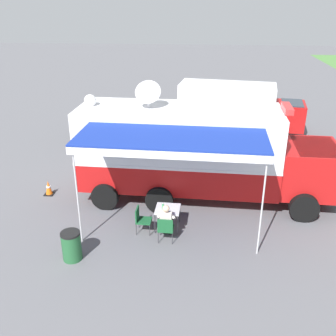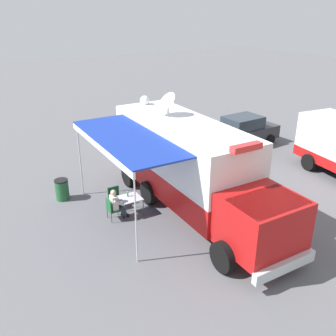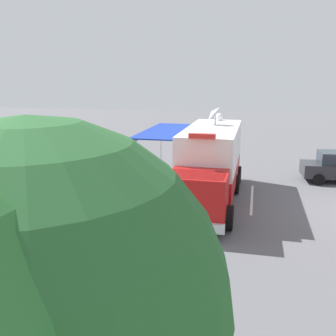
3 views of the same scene
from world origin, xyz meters
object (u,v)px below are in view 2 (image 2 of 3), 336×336
object	(u,v)px
command_truck	(191,165)
folding_chair_at_table	(112,208)
folding_table	(130,199)
folding_chair_beside_table	(115,196)
seated_responder	(116,203)
car_behind_truck	(243,131)
water_bottle	(128,194)
traffic_cone	(123,159)
trash_bin	(62,190)

from	to	relation	value
command_truck	folding_chair_at_table	size ratio (longest dim) A/B	11.02
folding_table	folding_chair_at_table	bearing A→B (deg)	0.00
folding_chair_beside_table	command_truck	bearing A→B (deg)	143.80
folding_chair_beside_table	seated_responder	xyz separation A→B (m)	(0.32, 0.86, 0.14)
command_truck	car_behind_truck	world-z (taller)	command_truck
folding_table	seated_responder	size ratio (longest dim) A/B	0.67
water_bottle	seated_responder	bearing A→B (deg)	15.38
folding_chair_beside_table	car_behind_truck	xyz separation A→B (m)	(-9.61, -2.78, 0.37)
folding_chair_beside_table	folding_chair_at_table	bearing A→B (deg)	59.02
folding_chair_beside_table	traffic_cone	size ratio (longest dim) A/B	1.50
command_truck	folding_chair_beside_table	world-z (taller)	command_truck
folding_chair_beside_table	seated_responder	distance (m)	0.93
folding_table	water_bottle	size ratio (longest dim) A/B	3.72
car_behind_truck	folding_table	bearing A→B (deg)	21.27
trash_bin	traffic_cone	bearing A→B (deg)	-151.22
folding_chair_at_table	folding_chair_beside_table	xyz separation A→B (m)	(-0.51, -0.85, 0.00)
folding_chair_at_table	seated_responder	world-z (taller)	seated_responder
command_truck	seated_responder	xyz separation A→B (m)	(2.80, -0.96, -1.29)
seated_responder	trash_bin	world-z (taller)	seated_responder
water_bottle	trash_bin	xyz separation A→B (m)	(1.85, -2.52, -0.38)
folding_chair_at_table	folding_chair_beside_table	size ratio (longest dim) A/B	1.00
folding_table	trash_bin	xyz separation A→B (m)	(1.89, -2.67, -0.22)
folding_chair_beside_table	car_behind_truck	world-z (taller)	car_behind_truck
seated_responder	traffic_cone	bearing A→B (deg)	-118.58
command_truck	car_behind_truck	size ratio (longest dim) A/B	2.26
water_bottle	car_behind_truck	world-z (taller)	car_behind_truck
traffic_cone	car_behind_truck	xyz separation A→B (m)	(-7.31, 1.19, 0.60)
water_bottle	car_behind_truck	xyz separation A→B (m)	(-9.36, -3.48, 0.05)
folding_chair_at_table	folding_chair_beside_table	bearing A→B (deg)	-120.98
traffic_cone	folding_table	bearing A→B (deg)	67.28
folding_chair_at_table	car_behind_truck	bearing A→B (deg)	-160.28
command_truck	seated_responder	bearing A→B (deg)	-18.85
water_bottle	trash_bin	world-z (taller)	water_bottle
folding_table	seated_responder	bearing A→B (deg)	0.76
folding_table	folding_chair_beside_table	size ratio (longest dim) A/B	0.96
seated_responder	command_truck	bearing A→B (deg)	161.15
traffic_cone	car_behind_truck	size ratio (longest dim) A/B	0.14
command_truck	folding_chair_at_table	distance (m)	3.45
command_truck	seated_responder	size ratio (longest dim) A/B	7.67
traffic_cone	car_behind_truck	distance (m)	7.42
folding_chair_at_table	folding_chair_beside_table	distance (m)	0.99
folding_chair_at_table	trash_bin	xyz separation A→B (m)	(1.09, -2.67, -0.06)
water_bottle	traffic_cone	world-z (taller)	water_bottle
folding_table	folding_chair_at_table	size ratio (longest dim) A/B	0.96
folding_chair_at_table	traffic_cone	xyz separation A→B (m)	(-2.82, -4.81, -0.23)
seated_responder	folding_chair_beside_table	bearing A→B (deg)	-110.55
seated_responder	traffic_cone	size ratio (longest dim) A/B	2.16
car_behind_truck	folding_chair_beside_table	bearing A→B (deg)	16.13
traffic_cone	water_bottle	bearing A→B (deg)	66.21
command_truck	car_behind_truck	bearing A→B (deg)	-147.22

